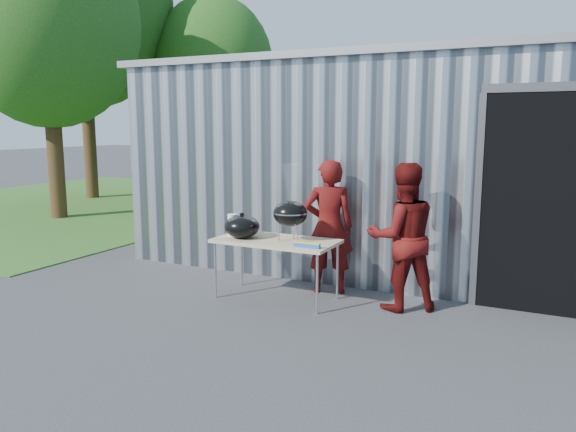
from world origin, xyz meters
The scene contains 14 objects.
ground centered at (0.00, 0.00, 0.00)m, with size 80.00×80.00×0.00m, color #343436.
building centered at (0.92, 4.59, 1.54)m, with size 8.20×6.20×3.10m.
grass_patch centered at (-9.00, 6.00, 0.01)m, with size 10.00×12.00×0.02m, color #2D591E.
tree_left centered at (-7.50, 4.00, 4.37)m, with size 4.05×4.05×6.71m.
tree_mid centered at (-9.50, 7.00, 5.48)m, with size 5.07×5.07×8.41m.
tree_far centered at (-6.50, 9.00, 3.80)m, with size 3.53×3.53×5.84m.
folding_table centered at (-0.17, 0.84, 0.71)m, with size 1.50×0.75×0.75m.
kettle_grill centered at (0.02, 0.86, 1.17)m, with size 0.42×0.42×0.93m.
grill_lid centered at (-0.59, 0.74, 0.89)m, with size 0.44×0.44×0.32m.
paper_towels centered at (-0.77, 0.79, 0.89)m, with size 0.12×0.12×0.28m, color white.
white_tub centered at (-0.72, 1.06, 0.80)m, with size 0.20×0.15×0.10m, color white.
foil_box centered at (0.36, 0.59, 0.78)m, with size 0.32×0.05×0.06m.
person_cook centered at (0.30, 1.39, 0.86)m, with size 0.63×0.41×1.72m, color #540D0C.
person_bystander centered at (1.32, 1.15, 0.86)m, with size 0.84×0.65×1.72m, color #540D0C.
Camera 1 is at (2.96, -5.14, 2.15)m, focal length 35.00 mm.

